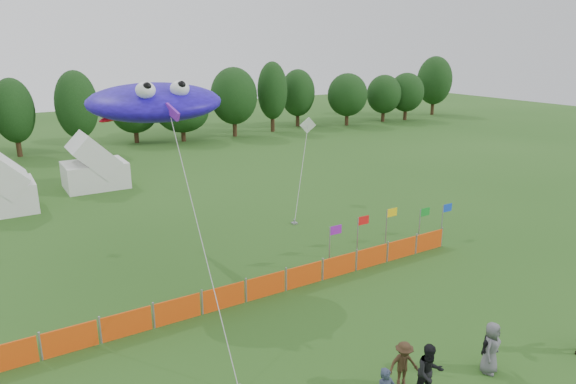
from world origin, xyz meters
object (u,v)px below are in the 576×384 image
barrier_fence (266,286)px  spectator_d (489,348)px  tent_left (4,187)px  tent_right (95,167)px  spectator_b (429,373)px  stingray_kite (153,102)px  spectator_c (403,365)px  spectator_e (491,348)px

barrier_fence → spectator_d: (3.81, -8.52, 0.35)m
tent_left → tent_right: 6.92m
tent_left → spectator_b: bearing=-70.8°
tent_left → stingray_kite: size_ratio=0.20×
stingray_kite → tent_right: bearing=88.6°
spectator_b → stingray_kite: (-3.85, 13.50, 7.21)m
tent_left → stingray_kite: bearing=-67.8°
stingray_kite → spectator_c: bearing=-73.9°
spectator_e → spectator_c: bearing=142.0°
tent_right → barrier_fence: tent_right is taller
spectator_c → barrier_fence: bearing=112.1°
spectator_d → spectator_e: 0.11m
spectator_c → spectator_e: spectator_e is taller
tent_right → spectator_b: tent_right is taller
spectator_e → tent_right: bearing=80.9°
spectator_b → spectator_e: 2.82m
tent_left → spectator_e: (12.51, -27.87, -0.70)m
spectator_b → spectator_e: size_ratio=1.05×
tent_right → spectator_e: size_ratio=2.49×
tent_left → spectator_c: tent_left is taller
spectator_d → barrier_fence: bearing=100.3°
tent_right → stingray_kite: bearing=-91.4°
spectator_d → stingray_kite: bearing=102.6°
barrier_fence → spectator_c: spectator_c is taller
tent_left → barrier_fence: tent_left is taller
spectator_e → barrier_fence: bearing=93.3°
barrier_fence → spectator_b: bearing=-83.4°
barrier_fence → spectator_e: size_ratio=12.03×
tent_left → spectator_b: (9.69, -27.80, -0.65)m
tent_left → spectator_c: (9.48, -26.92, -0.81)m
spectator_d → tent_right: bearing=87.7°
spectator_b → tent_right: bearing=114.0°
spectator_c → spectator_d: size_ratio=0.94×
spectator_b → spectator_e: spectator_b is taller
tent_right → barrier_fence: size_ratio=0.21×
barrier_fence → stingray_kite: 9.57m
spectator_c → stingray_kite: stingray_kite is taller
barrier_fence → stingray_kite: bearing=120.0°
tent_right → spectator_d: tent_right is taller
barrier_fence → stingray_kite: size_ratio=1.24×
spectator_e → stingray_kite: 16.77m
spectator_b → tent_left: bearing=126.9°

